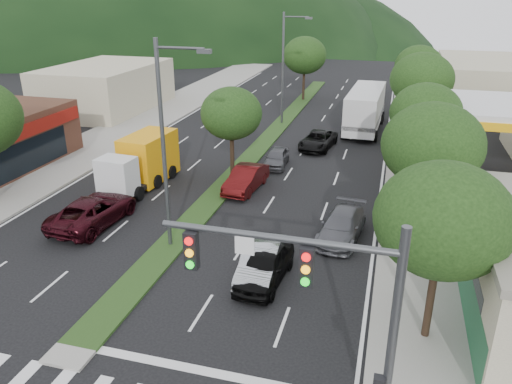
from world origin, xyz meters
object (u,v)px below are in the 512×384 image
(tree_r_b, at_px, (432,145))
(tree_r_c, at_px, (426,113))
(car_queue_a, at_px, (265,266))
(tree_r_d, at_px, (422,80))
(car_queue_b, at_px, (342,226))
(car_queue_d, at_px, (318,140))
(tree_r_a, at_px, (443,220))
(sedan_silver, at_px, (261,261))
(car_queue_c, at_px, (246,179))
(suv_maroon, at_px, (93,211))
(traffic_signal, at_px, (331,305))
(streetlight_mid, at_px, (285,64))
(motorhome, at_px, (365,109))
(tree_med_far, at_px, (305,55))
(box_truck, at_px, (143,163))
(streetlight_near, at_px, (167,138))
(car_queue_e, at_px, (277,158))
(tree_med_near, at_px, (231,114))
(tree_r_e, at_px, (419,66))

(tree_r_b, bearing_deg, tree_r_c, 90.00)
(car_queue_a, bearing_deg, tree_r_d, 78.60)
(tree_r_d, relative_size, car_queue_b, 1.52)
(car_queue_b, height_order, car_queue_d, car_queue_b)
(tree_r_a, distance_m, sedan_silver, 8.43)
(car_queue_c, bearing_deg, car_queue_a, -63.77)
(suv_maroon, xyz_separation_m, car_queue_c, (6.53, 6.97, -0.04))
(traffic_signal, height_order, sedan_silver, traffic_signal)
(streetlight_mid, bearing_deg, motorhome, -1.44)
(car_queue_b, bearing_deg, tree_med_far, 109.89)
(tree_r_b, bearing_deg, tree_r_a, -90.00)
(box_truck, bearing_deg, sedan_silver, 143.79)
(suv_maroon, bearing_deg, sedan_silver, 168.89)
(tree_r_b, distance_m, motorhome, 21.49)
(motorhome, bearing_deg, tree_r_b, -75.98)
(car_queue_b, bearing_deg, traffic_signal, -79.83)
(streetlight_near, height_order, box_truck, streetlight_near)
(car_queue_e, xyz_separation_m, motorhome, (5.32, 11.64, 1.32))
(sedan_silver, distance_m, car_queue_c, 10.30)
(streetlight_near, relative_size, car_queue_c, 2.20)
(tree_r_a, height_order, tree_med_far, tree_med_far)
(tree_r_a, distance_m, streetlight_near, 12.48)
(suv_maroon, distance_m, car_queue_e, 14.04)
(traffic_signal, relative_size, motorhome, 0.73)
(streetlight_mid, bearing_deg, tree_r_a, -67.87)
(car_queue_e, bearing_deg, tree_r_d, 38.89)
(tree_med_far, xyz_separation_m, streetlight_mid, (0.21, -11.00, 0.58))
(tree_med_near, bearing_deg, car_queue_b, -40.09)
(car_queue_a, xyz_separation_m, car_queue_e, (-3.03, 15.00, -0.12))
(tree_r_b, height_order, sedan_silver, tree_r_b)
(tree_r_c, height_order, car_queue_b, tree_r_c)
(tree_r_d, relative_size, car_queue_a, 1.63)
(sedan_silver, bearing_deg, car_queue_e, 97.45)
(tree_r_c, bearing_deg, traffic_signal, -97.85)
(tree_r_b, relative_size, motorhome, 0.72)
(sedan_silver, distance_m, car_queue_a, 0.43)
(car_queue_d, bearing_deg, tree_r_c, -32.41)
(car_queue_c, height_order, car_queue_e, car_queue_c)
(tree_r_b, relative_size, car_queue_a, 1.58)
(car_queue_b, relative_size, car_queue_c, 1.03)
(tree_r_d, bearing_deg, streetlight_mid, 165.73)
(tree_r_c, bearing_deg, car_queue_a, -115.72)
(tree_r_e, height_order, motorhome, tree_r_e)
(tree_r_a, distance_m, car_queue_c, 16.59)
(sedan_silver, bearing_deg, car_queue_b, 53.71)
(tree_med_near, relative_size, car_queue_e, 1.63)
(tree_r_d, bearing_deg, sedan_silver, -106.45)
(tree_r_c, xyz_separation_m, car_queue_a, (-6.66, -13.82, -4.00))
(tree_med_near, bearing_deg, suv_maroon, -119.75)
(tree_r_d, relative_size, motorhome, 0.74)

